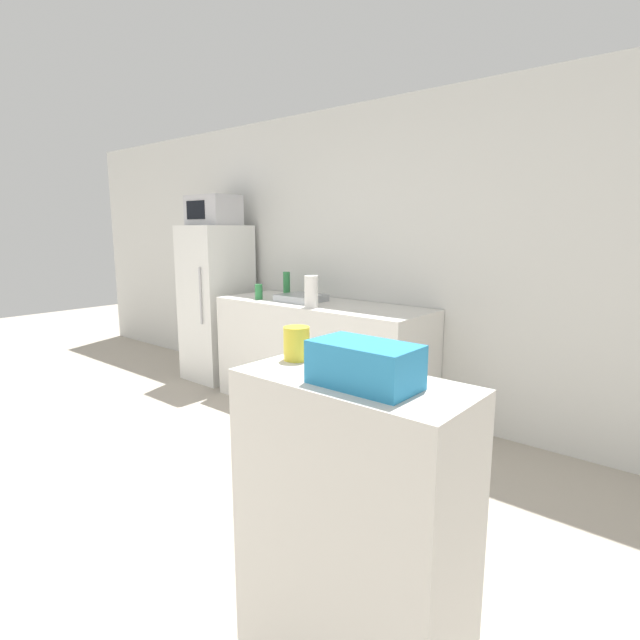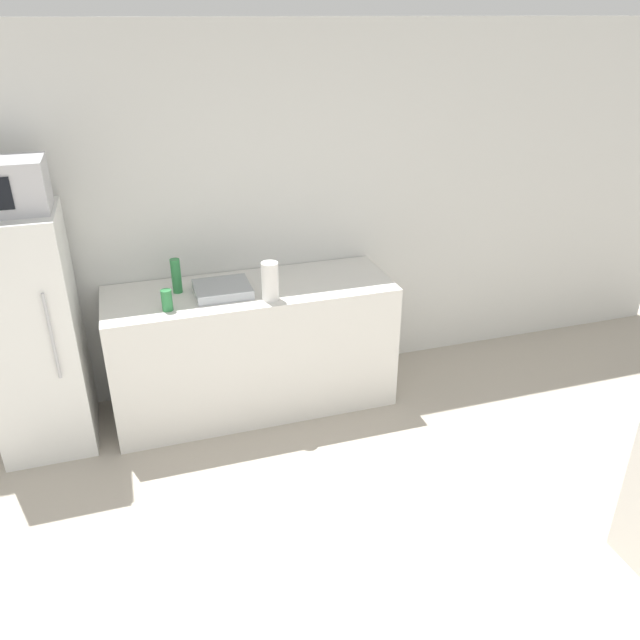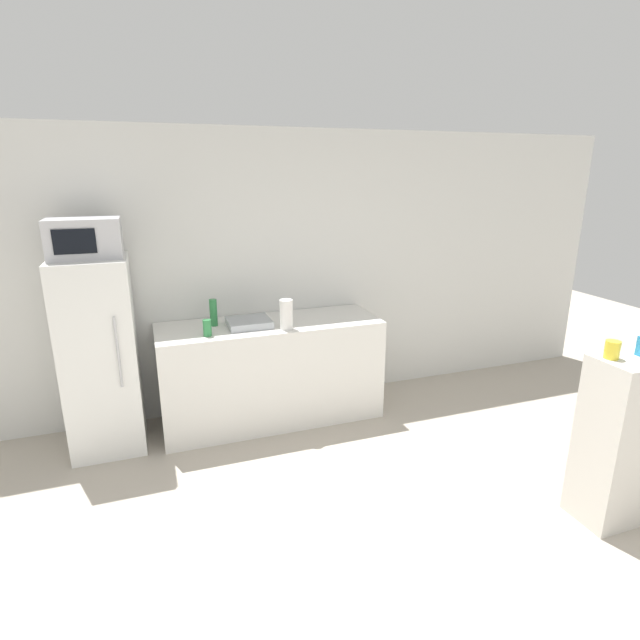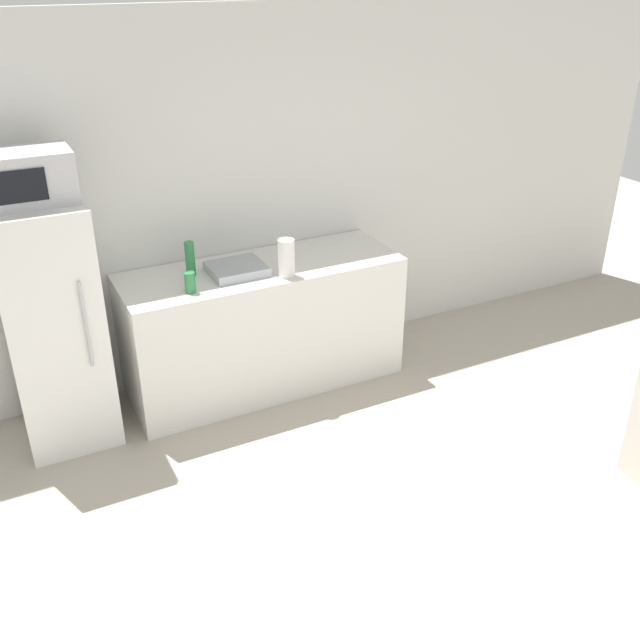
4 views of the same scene
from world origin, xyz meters
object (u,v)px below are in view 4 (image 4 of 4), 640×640
object	(u,v)px
refrigerator	(54,326)
bottle_tall	(190,259)
microwave	(25,177)
paper_towel_roll	(286,258)
bottle_short	(190,282)

from	to	relation	value
refrigerator	bottle_tall	distance (m)	0.97
microwave	paper_towel_roll	size ratio (longest dim) A/B	2.03
refrigerator	paper_towel_roll	distance (m)	1.54
refrigerator	bottle_tall	size ratio (longest dim) A/B	6.76
refrigerator	microwave	distance (m)	0.95
bottle_tall	bottle_short	xyz separation A→B (m)	(-0.09, -0.27, -0.05)
bottle_tall	paper_towel_roll	size ratio (longest dim) A/B	0.92
paper_towel_roll	refrigerator	bearing A→B (deg)	171.83
bottle_tall	paper_towel_roll	distance (m)	0.65
microwave	paper_towel_roll	bearing A→B (deg)	-8.13
refrigerator	microwave	world-z (taller)	microwave
microwave	bottle_tall	world-z (taller)	microwave
bottle_tall	paper_towel_roll	world-z (taller)	paper_towel_roll
microwave	bottle_short	distance (m)	1.13
refrigerator	microwave	bearing A→B (deg)	-110.54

